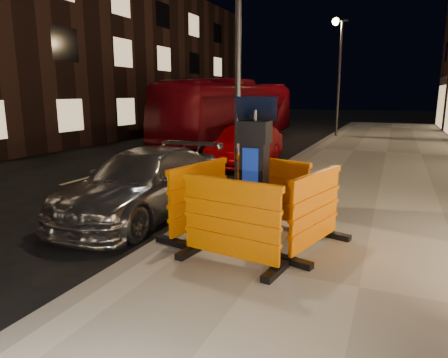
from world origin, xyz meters
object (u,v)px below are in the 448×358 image
at_px(car_silver, 145,214).
at_px(bus_doubledecker, 232,141).
at_px(barrier_front, 231,223).
at_px(barrier_bldgside, 315,212).
at_px(parking_kiosk, 254,175).
at_px(barrier_back, 271,191).
at_px(car_red, 246,165).
at_px(barrier_kerbside, 199,199).

xyz_separation_m(car_silver, bus_doubledecker, (-3.24, 12.69, 0.00)).
height_order(barrier_front, barrier_bldgside, same).
xyz_separation_m(parking_kiosk, barrier_back, (0.00, 0.95, -0.47)).
xyz_separation_m(parking_kiosk, car_red, (-2.71, 7.12, -1.20)).
xyz_separation_m(parking_kiosk, barrier_kerbside, (-0.95, 0.00, -0.47)).
xyz_separation_m(barrier_bldgside, bus_doubledecker, (-6.85, 13.61, -0.74)).
relative_size(barrier_front, car_red, 0.37).
bearing_deg(bus_doubledecker, barrier_back, -60.78).
bearing_deg(barrier_bldgside, car_silver, 90.82).
bearing_deg(car_red, car_silver, -88.63).
relative_size(car_silver, bus_doubledecker, 0.41).
height_order(barrier_back, barrier_bldgside, same).
distance_m(car_silver, bus_doubledecker, 13.09).
relative_size(parking_kiosk, car_red, 0.52).
bearing_deg(barrier_front, bus_doubledecker, 120.24).
xyz_separation_m(barrier_back, bus_doubledecker, (-5.90, 12.66, -0.74)).
height_order(barrier_kerbside, car_silver, barrier_kerbside).
bearing_deg(parking_kiosk, car_red, 124.03).
bearing_deg(barrier_kerbside, parking_kiosk, -78.82).
relative_size(barrier_front, barrier_kerbside, 1.00).
bearing_deg(barrier_bldgside, barrier_kerbside, 105.18).
height_order(barrier_front, barrier_back, same).
height_order(parking_kiosk, barrier_bldgside, parking_kiosk).
distance_m(barrier_kerbside, car_red, 7.37).
relative_size(parking_kiosk, barrier_bldgside, 1.40).
height_order(parking_kiosk, car_red, parking_kiosk).
bearing_deg(car_red, barrier_back, -65.33).
relative_size(barrier_front, barrier_bldgside, 1.00).
bearing_deg(car_red, barrier_bldgside, -61.84).
xyz_separation_m(barrier_front, bus_doubledecker, (-5.90, 14.56, -0.74)).
height_order(parking_kiosk, bus_doubledecker, parking_kiosk).
xyz_separation_m(car_red, bus_doubledecker, (-3.19, 6.50, 0.00)).
bearing_deg(barrier_bldgside, bus_doubledecker, 41.90).
distance_m(barrier_front, car_red, 8.54).
height_order(barrier_back, car_red, barrier_back).
distance_m(car_red, bus_doubledecker, 7.24).
bearing_deg(parking_kiosk, barrier_bldgside, 13.18).
distance_m(barrier_kerbside, bus_doubledecker, 14.50).
relative_size(barrier_bldgside, car_silver, 0.33).
relative_size(barrier_bldgside, bus_doubledecker, 0.14).
bearing_deg(barrier_bldgside, barrier_front, 150.18).
relative_size(barrier_bldgside, car_red, 0.37).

